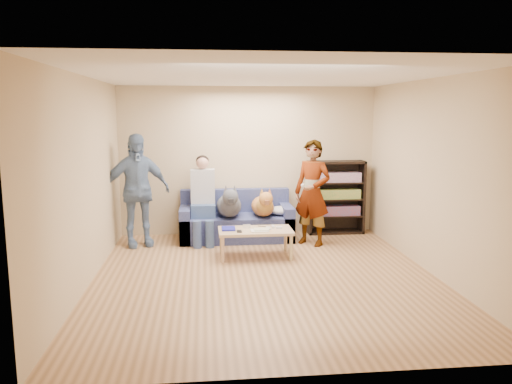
{
  "coord_description": "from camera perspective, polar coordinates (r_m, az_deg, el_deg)",
  "views": [
    {
      "loc": [
        -0.78,
        -6.26,
        2.15
      ],
      "look_at": [
        0.0,
        1.2,
        0.95
      ],
      "focal_mm": 35.0,
      "sensor_mm": 36.0,
      "label": 1
    }
  ],
  "objects": [
    {
      "name": "person_seated",
      "position": [
        8.35,
        -6.09,
        -0.46
      ],
      "size": [
        0.4,
        0.73,
        1.47
      ],
      "color": "#3C5184",
      "rests_on": "sofa"
    },
    {
      "name": "bookshelf",
      "position": [
        9.02,
        9.08,
        -0.41
      ],
      "size": [
        1.0,
        0.34,
        1.3
      ],
      "color": "black",
      "rests_on": "ground"
    },
    {
      "name": "sofa",
      "position": [
        8.58,
        -2.28,
        -3.5
      ],
      "size": [
        1.9,
        0.85,
        0.82
      ],
      "color": "#515B93",
      "rests_on": "ground"
    },
    {
      "name": "dog_tan",
      "position": [
        8.33,
        0.83,
        -1.53
      ],
      "size": [
        0.37,
        1.15,
        0.54
      ],
      "color": "#C58D3C",
      "rests_on": "sofa"
    },
    {
      "name": "wall_front",
      "position": [
        3.94,
        5.6,
        -3.44
      ],
      "size": [
        4.5,
        0.0,
        4.5
      ],
      "primitive_type": "plane",
      "rotation": [
        -1.57,
        0.0,
        0.0
      ],
      "color": "tan",
      "rests_on": "ground"
    },
    {
      "name": "dog_gray",
      "position": [
        8.29,
        -3.08,
        -1.43
      ],
      "size": [
        0.41,
        1.25,
        0.6
      ],
      "color": "#4B4E55",
      "rests_on": "sofa"
    },
    {
      "name": "camera_silver",
      "position": [
        7.57,
        -1.07,
        -3.94
      ],
      "size": [
        0.11,
        0.06,
        0.05
      ],
      "primitive_type": "cube",
      "color": "silver",
      "rests_on": "coffee_table"
    },
    {
      "name": "controller_a",
      "position": [
        7.6,
        1.96,
        -3.97
      ],
      "size": [
        0.04,
        0.13,
        0.03
      ],
      "primitive_type": "cube",
      "color": "silver",
      "rests_on": "coffee_table"
    },
    {
      "name": "blanket",
      "position": [
        8.5,
        2.95,
        -2.12
      ],
      "size": [
        0.42,
        0.36,
        0.15
      ],
      "primitive_type": "ellipsoid",
      "color": "#ADAEB2",
      "rests_on": "sofa"
    },
    {
      "name": "magazine",
      "position": [
        7.4,
        0.61,
        -4.28
      ],
      "size": [
        0.22,
        0.17,
        0.01
      ],
      "primitive_type": "cube",
      "color": "beige",
      "rests_on": "coffee_table"
    },
    {
      "name": "notebook_blue",
      "position": [
        7.49,
        -3.16,
        -4.19
      ],
      "size": [
        0.2,
        0.26,
        0.03
      ],
      "primitive_type": "cube",
      "color": "navy",
      "rests_on": "coffee_table"
    },
    {
      "name": "person_standing_right",
      "position": [
        8.14,
        6.46,
        -0.09
      ],
      "size": [
        0.74,
        0.72,
        1.72
      ],
      "primitive_type": "imported",
      "rotation": [
        0.0,
        0.0,
        -0.71
      ],
      "color": "gray",
      "rests_on": "ground"
    },
    {
      "name": "ground",
      "position": [
        6.67,
        1.08,
        -9.73
      ],
      "size": [
        5.0,
        5.0,
        0.0
      ],
      "primitive_type": "plane",
      "color": "olive",
      "rests_on": "ground"
    },
    {
      "name": "papers",
      "position": [
        7.38,
        0.4,
        -4.42
      ],
      "size": [
        0.26,
        0.2,
        0.02
      ],
      "primitive_type": "cube",
      "color": "silver",
      "rests_on": "coffee_table"
    },
    {
      "name": "headphone_cup_a",
      "position": [
        7.47,
        1.48,
        -4.23
      ],
      "size": [
        0.07,
        0.07,
        0.02
      ],
      "primitive_type": "cylinder",
      "color": "silver",
      "rests_on": "coffee_table"
    },
    {
      "name": "ceiling",
      "position": [
        6.33,
        1.16,
        13.16
      ],
      "size": [
        5.0,
        5.0,
        0.0
      ],
      "primitive_type": "plane",
      "rotation": [
        3.14,
        0.0,
        0.0
      ],
      "color": "white",
      "rests_on": "ground"
    },
    {
      "name": "wallet",
      "position": [
        7.33,
        -1.92,
        -4.51
      ],
      "size": [
        0.07,
        0.12,
        0.02
      ],
      "primitive_type": "cube",
      "color": "black",
      "rests_on": "coffee_table"
    },
    {
      "name": "person_standing_left",
      "position": [
        8.23,
        -13.51,
        0.18
      ],
      "size": [
        1.16,
        0.77,
        1.82
      ],
      "primitive_type": "imported",
      "rotation": [
        0.0,
        0.0,
        0.33
      ],
      "color": "#7196B5",
      "rests_on": "ground"
    },
    {
      "name": "held_controller",
      "position": [
        7.88,
        5.37,
        0.8
      ],
      "size": [
        0.08,
        0.12,
        0.03
      ],
      "primitive_type": "cube",
      "rotation": [
        0.0,
        0.0,
        -0.36
      ],
      "color": "white",
      "rests_on": "person_standing_right"
    },
    {
      "name": "pen_black",
      "position": [
        7.66,
        0.69,
        -3.95
      ],
      "size": [
        0.13,
        0.08,
        0.01
      ],
      "primitive_type": "cylinder",
      "rotation": [
        0.0,
        1.57,
        -0.52
      ],
      "color": "black",
      "rests_on": "coffee_table"
    },
    {
      "name": "headphone_cup_b",
      "position": [
        7.55,
        1.4,
        -4.09
      ],
      "size": [
        0.07,
        0.07,
        0.02
      ],
      "primitive_type": "cylinder",
      "color": "silver",
      "rests_on": "coffee_table"
    },
    {
      "name": "wall_back",
      "position": [
        8.84,
        -0.87,
        3.57
      ],
      "size": [
        4.5,
        0.0,
        4.5
      ],
      "primitive_type": "plane",
      "rotation": [
        1.57,
        0.0,
        0.0
      ],
      "color": "tan",
      "rests_on": "ground"
    },
    {
      "name": "pen_orange",
      "position": [
        7.31,
        -0.1,
        -4.57
      ],
      "size": [
        0.13,
        0.06,
        0.01
      ],
      "primitive_type": "cylinder",
      "rotation": [
        0.0,
        1.57,
        0.35
      ],
      "color": "orange",
      "rests_on": "coffee_table"
    },
    {
      "name": "wall_left",
      "position": [
        6.49,
        -19.01,
        1.06
      ],
      "size": [
        0.0,
        5.0,
        5.0
      ],
      "primitive_type": "plane",
      "rotation": [
        1.57,
        0.0,
        1.57
      ],
      "color": "tan",
      "rests_on": "ground"
    },
    {
      "name": "coffee_table",
      "position": [
        7.48,
        -0.07,
        -4.65
      ],
      "size": [
        1.1,
        0.6,
        0.42
      ],
      "color": "tan",
      "rests_on": "ground"
    },
    {
      "name": "controller_b",
      "position": [
        7.53,
        2.65,
        -4.09
      ],
      "size": [
        0.09,
        0.06,
        0.03
      ],
      "primitive_type": "cube",
      "color": "silver",
      "rests_on": "coffee_table"
    },
    {
      "name": "wall_right",
      "position": [
        7.01,
        19.7,
        1.58
      ],
      "size": [
        0.0,
        5.0,
        5.0
      ],
      "primitive_type": "plane",
      "rotation": [
        1.57,
        0.0,
        -1.57
      ],
      "color": "tan",
      "rests_on": "ground"
    }
  ]
}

